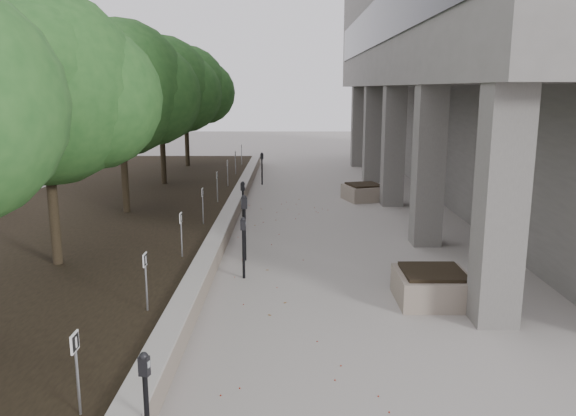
{
  "coord_description": "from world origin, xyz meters",
  "views": [
    {
      "loc": [
        -0.04,
        -8.16,
        3.91
      ],
      "look_at": [
        -0.11,
        5.64,
        1.01
      ],
      "focal_mm": 35.6,
      "sensor_mm": 36.0,
      "label": 1
    }
  ],
  "objects_px": {
    "crabapple_tree_5": "(186,106)",
    "parking_meter_1": "(147,408)",
    "crabapple_tree_3": "(121,117)",
    "parking_meter_3": "(244,248)",
    "planter_front": "(432,286)",
    "parking_meter_4": "(243,204)",
    "crabapple_tree_4": "(161,110)",
    "parking_meter_2": "(244,228)",
    "parking_meter_5": "(262,169)",
    "planter_back": "(364,192)",
    "crabapple_tree_2": "(47,130)"
  },
  "relations": [
    {
      "from": "crabapple_tree_2",
      "to": "parking_meter_3",
      "type": "xyz_separation_m",
      "value": [
        3.78,
        0.27,
        -2.46
      ]
    },
    {
      "from": "parking_meter_5",
      "to": "planter_front",
      "type": "height_order",
      "value": "parking_meter_5"
    },
    {
      "from": "parking_meter_2",
      "to": "planter_front",
      "type": "height_order",
      "value": "parking_meter_2"
    },
    {
      "from": "planter_front",
      "to": "parking_meter_3",
      "type": "bearing_deg",
      "value": 159.81
    },
    {
      "from": "parking_meter_2",
      "to": "parking_meter_3",
      "type": "distance_m",
      "value": 1.28
    },
    {
      "from": "crabapple_tree_3",
      "to": "planter_front",
      "type": "xyz_separation_m",
      "value": [
        7.4,
        -6.06,
        -2.81
      ]
    },
    {
      "from": "parking_meter_5",
      "to": "crabapple_tree_2",
      "type": "bearing_deg",
      "value": -125.58
    },
    {
      "from": "crabapple_tree_3",
      "to": "parking_meter_3",
      "type": "xyz_separation_m",
      "value": [
        3.78,
        -4.73,
        -2.46
      ]
    },
    {
      "from": "crabapple_tree_2",
      "to": "crabapple_tree_3",
      "type": "bearing_deg",
      "value": 90.0
    },
    {
      "from": "parking_meter_1",
      "to": "parking_meter_5",
      "type": "relative_size",
      "value": 0.94
    },
    {
      "from": "crabapple_tree_4",
      "to": "parking_meter_1",
      "type": "xyz_separation_m",
      "value": [
        3.25,
        -15.74,
        -2.49
      ]
    },
    {
      "from": "parking_meter_3",
      "to": "planter_front",
      "type": "xyz_separation_m",
      "value": [
        3.62,
        -1.33,
        -0.35
      ]
    },
    {
      "from": "crabapple_tree_3",
      "to": "crabapple_tree_4",
      "type": "height_order",
      "value": "same"
    },
    {
      "from": "parking_meter_2",
      "to": "parking_meter_1",
      "type": "bearing_deg",
      "value": -104.5
    },
    {
      "from": "crabapple_tree_5",
      "to": "crabapple_tree_4",
      "type": "bearing_deg",
      "value": -90.0
    },
    {
      "from": "planter_back",
      "to": "planter_front",
      "type": "bearing_deg",
      "value": -89.8
    },
    {
      "from": "crabapple_tree_4",
      "to": "parking_meter_2",
      "type": "xyz_separation_m",
      "value": [
        3.7,
        -8.46,
        -2.35
      ]
    },
    {
      "from": "parking_meter_2",
      "to": "planter_back",
      "type": "distance_m",
      "value": 8.19
    },
    {
      "from": "crabapple_tree_2",
      "to": "parking_meter_4",
      "type": "distance_m",
      "value": 6.51
    },
    {
      "from": "parking_meter_5",
      "to": "parking_meter_1",
      "type": "bearing_deg",
      "value": -110.2
    },
    {
      "from": "planter_front",
      "to": "planter_back",
      "type": "bearing_deg",
      "value": 90.2
    },
    {
      "from": "crabapple_tree_2",
      "to": "planter_back",
      "type": "relative_size",
      "value": 4.3
    },
    {
      "from": "crabapple_tree_2",
      "to": "planter_front",
      "type": "height_order",
      "value": "crabapple_tree_2"
    },
    {
      "from": "crabapple_tree_5",
      "to": "parking_meter_5",
      "type": "bearing_deg",
      "value": -38.75
    },
    {
      "from": "crabapple_tree_3",
      "to": "crabapple_tree_2",
      "type": "bearing_deg",
      "value": -90.0
    },
    {
      "from": "crabapple_tree_2",
      "to": "parking_meter_5",
      "type": "xyz_separation_m",
      "value": [
        3.58,
        12.13,
        -2.45
      ]
    },
    {
      "from": "crabapple_tree_2",
      "to": "parking_meter_2",
      "type": "xyz_separation_m",
      "value": [
        3.7,
        1.54,
        -2.35
      ]
    },
    {
      "from": "crabapple_tree_5",
      "to": "parking_meter_2",
      "type": "bearing_deg",
      "value": -74.63
    },
    {
      "from": "crabapple_tree_3",
      "to": "parking_meter_1",
      "type": "distance_m",
      "value": 11.5
    },
    {
      "from": "parking_meter_4",
      "to": "parking_meter_5",
      "type": "bearing_deg",
      "value": 103.17
    },
    {
      "from": "crabapple_tree_5",
      "to": "parking_meter_1",
      "type": "xyz_separation_m",
      "value": [
        3.25,
        -20.74,
        -2.49
      ]
    },
    {
      "from": "crabapple_tree_4",
      "to": "parking_meter_5",
      "type": "bearing_deg",
      "value": 30.78
    },
    {
      "from": "parking_meter_4",
      "to": "parking_meter_1",
      "type": "bearing_deg",
      "value": -75.98
    },
    {
      "from": "crabapple_tree_5",
      "to": "planter_front",
      "type": "distance_m",
      "value": 17.9
    },
    {
      "from": "crabapple_tree_2",
      "to": "crabapple_tree_5",
      "type": "height_order",
      "value": "same"
    },
    {
      "from": "parking_meter_3",
      "to": "parking_meter_2",
      "type": "bearing_deg",
      "value": 94.06
    },
    {
      "from": "crabapple_tree_5",
      "to": "parking_meter_2",
      "type": "height_order",
      "value": "crabapple_tree_5"
    },
    {
      "from": "crabapple_tree_2",
      "to": "crabapple_tree_4",
      "type": "xyz_separation_m",
      "value": [
        0.0,
        10.0,
        0.0
      ]
    },
    {
      "from": "crabapple_tree_3",
      "to": "parking_meter_2",
      "type": "distance_m",
      "value": 5.58
    },
    {
      "from": "crabapple_tree_3",
      "to": "parking_meter_1",
      "type": "relative_size",
      "value": 4.32
    },
    {
      "from": "parking_meter_5",
      "to": "crabapple_tree_4",
      "type": "bearing_deg",
      "value": -168.37
    },
    {
      "from": "crabapple_tree_4",
      "to": "planter_back",
      "type": "relative_size",
      "value": 4.3
    },
    {
      "from": "crabapple_tree_5",
      "to": "parking_meter_2",
      "type": "distance_m",
      "value": 14.15
    },
    {
      "from": "parking_meter_2",
      "to": "planter_front",
      "type": "xyz_separation_m",
      "value": [
        3.7,
        -2.6,
        -0.47
      ]
    },
    {
      "from": "parking_meter_4",
      "to": "planter_back",
      "type": "distance_m",
      "value": 5.57
    },
    {
      "from": "planter_back",
      "to": "crabapple_tree_5",
      "type": "bearing_deg",
      "value": 140.15
    },
    {
      "from": "parking_meter_3",
      "to": "parking_meter_4",
      "type": "height_order",
      "value": "parking_meter_3"
    },
    {
      "from": "parking_meter_5",
      "to": "planter_back",
      "type": "bearing_deg",
      "value": -60.02
    },
    {
      "from": "crabapple_tree_3",
      "to": "parking_meter_4",
      "type": "bearing_deg",
      "value": -0.36
    },
    {
      "from": "crabapple_tree_5",
      "to": "crabapple_tree_2",
      "type": "bearing_deg",
      "value": -90.0
    }
  ]
}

